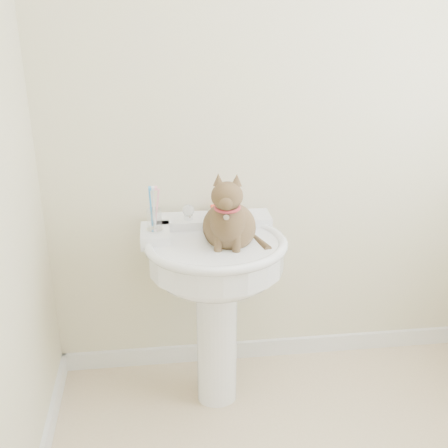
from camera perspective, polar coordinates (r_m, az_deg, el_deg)
name	(u,v)px	position (r m, az deg, el deg)	size (l,w,h in m)	color
wall_back	(295,110)	(2.47, 7.21, 11.44)	(2.20, 0.00, 2.50)	beige
baseboard_back	(284,346)	(2.94, 6.08, -12.27)	(2.20, 0.02, 0.09)	white
pedestal_sink	(216,272)	(2.33, -0.85, -4.94)	(0.59, 0.58, 0.82)	white
faucet	(212,211)	(2.38, -1.20, 1.32)	(0.28, 0.12, 0.14)	silver
soap_bar	(222,209)	(2.47, -0.20, 1.53)	(0.09, 0.06, 0.03)	red
toothbrush_cup	(155,219)	(2.28, -7.07, 0.47)	(0.07, 0.07, 0.18)	silver
cat	(230,222)	(2.23, 0.57, 0.18)	(0.24, 0.30, 0.44)	brown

